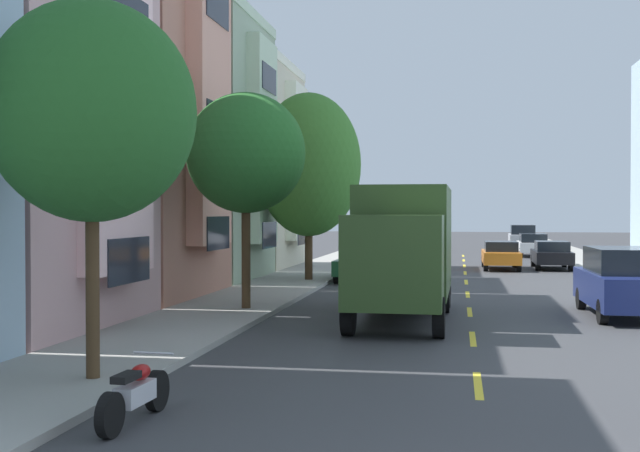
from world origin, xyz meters
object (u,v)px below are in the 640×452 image
parked_sedan_teal (380,252)px  moving_orange_sedan (501,255)px  parked_hatchback_forest (361,263)px  parked_suv_silver (522,237)px  street_tree_nearest (92,112)px  parked_suv_champagne (406,237)px  street_tree_third (309,165)px  parked_hatchback_charcoal (395,245)px  parked_sedan_black (552,254)px  delivery_box_truck (404,245)px  parked_suv_navy (623,282)px  parked_wagon_white (533,244)px  parked_motorcycle (135,394)px  street_tree_second (246,153)px

parked_sedan_teal → moving_orange_sedan: (6.24, -1.20, 0.00)m
parked_hatchback_forest → parked_suv_silver: size_ratio=0.83×
parked_sedan_teal → moving_orange_sedan: size_ratio=1.01×
parked_suv_silver → moving_orange_sedan: (-2.63, -20.15, -0.24)m
street_tree_nearest → parked_suv_champagne: street_tree_nearest is taller
street_tree_third → parked_hatchback_charcoal: size_ratio=1.92×
parked_hatchback_forest → parked_sedan_teal: parked_hatchback_forest is taller
parked_hatchback_charcoal → parked_sedan_black: (8.67, -9.30, -0.01)m
parked_hatchback_forest → delivery_box_truck: bearing=-77.2°
delivery_box_truck → parked_hatchback_forest: delivery_box_truck is taller
delivery_box_truck → parked_suv_navy: bearing=12.4°
parked_hatchback_forest → parked_suv_champagne: size_ratio=0.84×
parked_suv_silver → parked_sedan_teal: 20.92m
street_tree_nearest → parked_suv_silver: size_ratio=1.31×
parked_hatchback_charcoal → parked_suv_silver: (8.73, 10.17, 0.23)m
parked_suv_champagne → street_tree_nearest: bearing=-92.5°
parked_wagon_white → street_tree_third: bearing=-116.9°
delivery_box_truck → parked_sedan_black: 21.09m
parked_hatchback_forest → parked_suv_champagne: 27.74m
parked_suv_silver → parked_motorcycle: 52.03m
parked_wagon_white → parked_suv_champagne: bearing=139.2°
parked_hatchback_forest → parked_sedan_black: parked_hatchback_forest is taller
parked_wagon_white → parked_sedan_teal: 14.21m
parked_motorcycle → parked_hatchback_forest: bearing=89.1°
delivery_box_truck → parked_sedan_black: bearing=73.0°
delivery_box_truck → parked_suv_silver: delivery_box_truck is taller
parked_suv_navy → street_tree_second: bearing=-175.0°
street_tree_third → parked_hatchback_charcoal: street_tree_third is taller
street_tree_third → parked_suv_champagne: street_tree_third is taller
delivery_box_truck → moving_orange_sedan: bearing=79.5°
parked_hatchback_forest → parked_motorcycle: size_ratio=1.97×
parked_hatchback_forest → parked_suv_champagne: parked_suv_champagne is taller
parked_hatchback_forest → parked_sedan_teal: (-0.04, 9.14, -0.01)m
street_tree_second → delivery_box_truck: bearing=-4.9°
parked_suv_champagne → parked_sedan_teal: 18.60m
parked_hatchback_charcoal → street_tree_third: bearing=-96.2°
parked_suv_navy → parked_suv_champagne: size_ratio=1.01×
street_tree_third → parked_hatchback_charcoal: 19.70m
parked_motorcycle → parked_suv_navy: bearing=55.3°
street_tree_second → parked_suv_champagne: size_ratio=1.30×
street_tree_second → parked_suv_navy: size_ratio=1.29×
parked_sedan_teal → parked_suv_navy: bearing=-65.9°
delivery_box_truck → moving_orange_sedan: (3.60, 19.45, -1.27)m
street_tree_third → parked_suv_silver: (10.83, 29.33, -3.87)m
delivery_box_truck → parked_sedan_teal: size_ratio=1.76×
parked_suv_navy → parked_sedan_teal: bearing=114.1°
parked_sedan_black → parked_suv_silver: bearing=89.8°
parked_suv_silver → moving_orange_sedan: parked_suv_silver is taller
street_tree_second → parked_suv_silver: bearing=74.6°
parked_suv_navy → parked_suv_silver: same height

